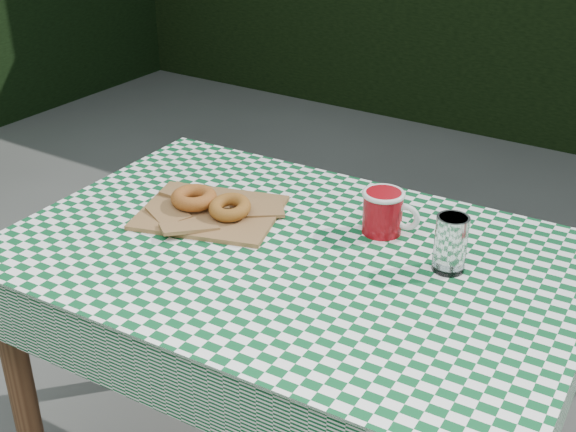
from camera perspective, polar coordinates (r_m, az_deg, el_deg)
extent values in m
cube|color=#54301D|center=(1.79, 0.31, -13.26)|extent=(1.20, 0.83, 0.75)
cube|color=#0B4822|center=(1.57, 0.34, -2.68)|extent=(1.22, 0.85, 0.01)
cube|color=#9A7243|center=(1.71, -5.94, 0.37)|extent=(0.37, 0.33, 0.02)
torus|color=#A16021|center=(1.72, -7.17, 1.39)|extent=(0.13, 0.13, 0.03)
torus|color=#9D5420|center=(1.67, -4.45, 0.67)|extent=(0.11, 0.11, 0.03)
cylinder|color=white|center=(1.50, 12.26, -2.08)|extent=(0.07, 0.07, 0.12)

